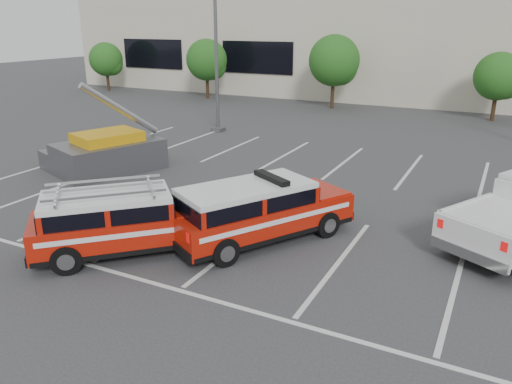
% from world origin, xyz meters
% --- Properties ---
extents(ground, '(120.00, 120.00, 0.00)m').
position_xyz_m(ground, '(0.00, 0.00, 0.00)').
color(ground, '#353537').
rests_on(ground, ground).
extents(stall_markings, '(23.00, 15.00, 0.01)m').
position_xyz_m(stall_markings, '(0.00, 4.50, 0.01)').
color(stall_markings, silver).
rests_on(stall_markings, ground).
extents(convention_building, '(60.00, 16.99, 13.20)m').
position_xyz_m(convention_building, '(0.18, 31.86, 4.72)').
color(convention_building, beige).
rests_on(convention_building, ground).
extents(tree_far_left, '(2.77, 2.77, 3.99)m').
position_xyz_m(tree_far_left, '(-24.91, 22.05, 2.50)').
color(tree_far_left, '#3F2B19').
rests_on(tree_far_left, ground).
extents(tree_left, '(3.07, 3.07, 4.42)m').
position_xyz_m(tree_left, '(-14.91, 22.05, 2.77)').
color(tree_left, '#3F2B19').
rests_on(tree_left, ground).
extents(tree_mid_left, '(3.37, 3.37, 4.85)m').
position_xyz_m(tree_mid_left, '(-4.91, 22.05, 3.04)').
color(tree_mid_left, '#3F2B19').
rests_on(tree_mid_left, ground).
extents(tree_mid_right, '(2.77, 2.77, 3.99)m').
position_xyz_m(tree_mid_right, '(5.09, 22.05, 2.50)').
color(tree_mid_right, '#3F2B19').
rests_on(tree_mid_right, ground).
extents(light_pole_left, '(0.90, 0.60, 10.24)m').
position_xyz_m(light_pole_left, '(-8.00, 12.00, 5.19)').
color(light_pole_left, '#59595E').
rests_on(light_pole_left, ground).
extents(fire_chief_suv, '(4.08, 5.24, 1.76)m').
position_xyz_m(fire_chief_suv, '(0.32, 0.37, 0.72)').
color(fire_chief_suv, '#AB1608').
rests_on(fire_chief_suv, ground).
extents(ladder_suv, '(4.53, 4.50, 1.81)m').
position_xyz_m(ladder_suv, '(-2.39, -1.85, 0.72)').
color(ladder_suv, '#AB1608').
rests_on(ladder_suv, ground).
extents(utility_rig, '(4.58, 4.46, 3.53)m').
position_xyz_m(utility_rig, '(-8.02, 3.53, 0.70)').
color(utility_rig, '#59595E').
rests_on(utility_rig, ground).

